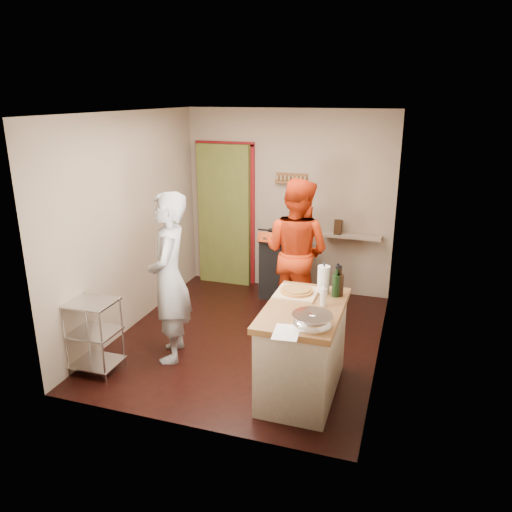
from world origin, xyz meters
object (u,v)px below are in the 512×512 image
at_px(stove, 284,265).
at_px(person_stripe, 169,278).
at_px(person_red, 296,252).
at_px(wire_shelving, 94,333).
at_px(island, 303,347).

height_order(stove, person_stripe, person_stripe).
xyz_separation_m(stove, person_red, (0.35, -0.76, 0.47)).
bearing_deg(stove, wire_shelving, -116.85).
distance_m(wire_shelving, person_red, 2.55).
bearing_deg(wire_shelving, person_stripe, 40.72).
bearing_deg(person_stripe, person_red, 122.12).
xyz_separation_m(stove, person_stripe, (-0.71, -2.09, 0.47)).
relative_size(island, person_stripe, 0.72).
distance_m(person_stripe, person_red, 1.70).
bearing_deg(stove, person_stripe, -108.80).
distance_m(wire_shelving, island, 2.16).
height_order(person_stripe, person_red, person_stripe).
relative_size(stove, person_red, 0.55).
distance_m(wire_shelving, person_stripe, 0.95).
distance_m(island, person_stripe, 1.60).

